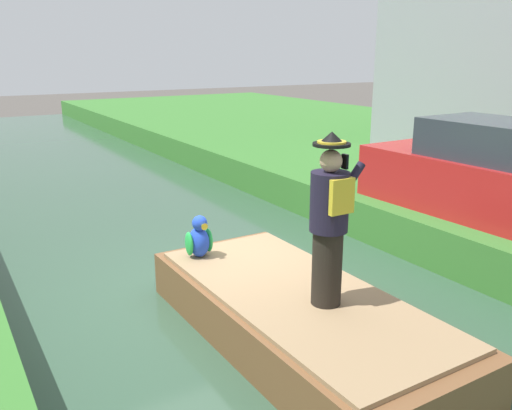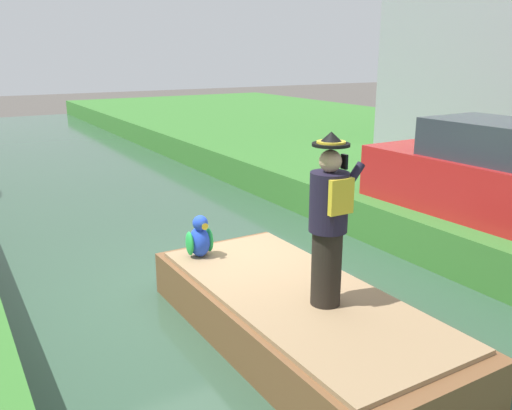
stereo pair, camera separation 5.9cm
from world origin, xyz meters
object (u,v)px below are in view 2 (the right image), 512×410
object	(u,v)px
boat	(298,317)
parrot_plush	(200,239)
person_pirate	(329,221)
parked_car_red	(490,176)

from	to	relation	value
boat	parrot_plush	xyz separation A→B (m)	(-0.48, 1.57, 0.55)
person_pirate	parrot_plush	size ratio (longest dim) A/B	3.25
parrot_plush	parked_car_red	size ratio (longest dim) A/B	0.14
boat	person_pirate	xyz separation A→B (m)	(0.09, -0.38, 1.23)
boat	parked_car_red	xyz separation A→B (m)	(4.20, 0.74, 1.02)
boat	person_pirate	distance (m)	1.30
boat	parked_car_red	bearing A→B (deg)	10.03
boat	parrot_plush	bearing A→B (deg)	106.93
boat	parked_car_red	distance (m)	4.39
boat	parrot_plush	size ratio (longest dim) A/B	7.39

